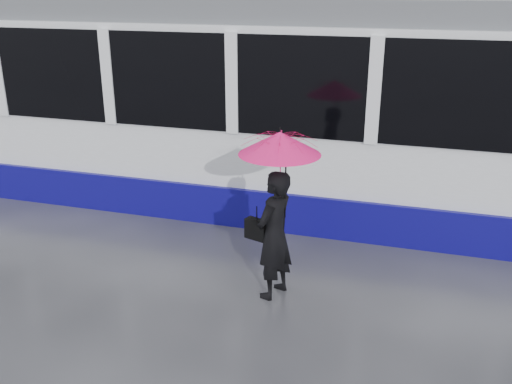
% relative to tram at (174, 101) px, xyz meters
% --- Properties ---
extents(ground, '(90.00, 90.00, 0.00)m').
position_rel_tram_xyz_m(ground, '(1.05, -2.50, -1.64)').
color(ground, '#2C2C31').
rests_on(ground, ground).
extents(rails, '(34.00, 1.51, 0.02)m').
position_rel_tram_xyz_m(rails, '(1.05, -0.00, -1.63)').
color(rails, '#3F3D38').
rests_on(rails, ground).
extents(tram, '(26.00, 2.56, 3.35)m').
position_rel_tram_xyz_m(tram, '(0.00, 0.00, 0.00)').
color(tram, white).
rests_on(tram, ground).
extents(woman, '(0.54, 0.66, 1.57)m').
position_rel_tram_xyz_m(woman, '(2.63, -3.04, -0.85)').
color(woman, black).
rests_on(woman, ground).
extents(umbrella, '(1.17, 1.17, 1.06)m').
position_rel_tram_xyz_m(umbrella, '(2.68, -3.04, 0.09)').
color(umbrella, '#FF158E').
rests_on(umbrella, ground).
extents(handbag, '(0.31, 0.21, 0.42)m').
position_rel_tram_xyz_m(handbag, '(2.41, -3.02, -0.81)').
color(handbag, black).
rests_on(handbag, ground).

